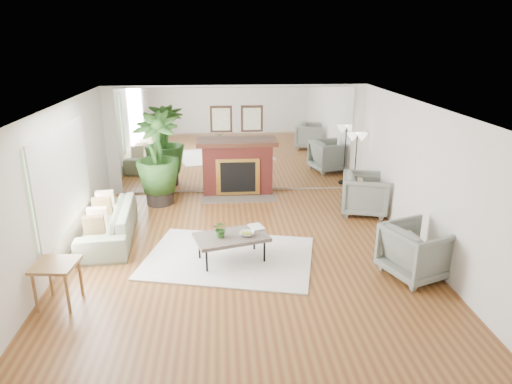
{
  "coord_description": "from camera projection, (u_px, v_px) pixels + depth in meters",
  "views": [
    {
      "loc": [
        -0.36,
        -6.91,
        3.55
      ],
      "look_at": [
        0.22,
        0.6,
        0.96
      ],
      "focal_mm": 32.0,
      "sensor_mm": 36.0,
      "label": 1
    }
  ],
  "objects": [
    {
      "name": "ground",
      "position": [
        246.0,
        257.0,
        7.69
      ],
      "size": [
        7.0,
        7.0,
        0.0
      ],
      "primitive_type": "plane",
      "color": "brown",
      "rests_on": "ground"
    },
    {
      "name": "wall_left",
      "position": [
        53.0,
        192.0,
        7.07
      ],
      "size": [
        0.02,
        7.0,
        2.5
      ],
      "primitive_type": "cube",
      "color": "silver",
      "rests_on": "ground"
    },
    {
      "name": "wall_right",
      "position": [
        426.0,
        183.0,
        7.51
      ],
      "size": [
        0.02,
        7.0,
        2.5
      ],
      "primitive_type": "cube",
      "color": "silver",
      "rests_on": "ground"
    },
    {
      "name": "wall_back",
      "position": [
        237.0,
        140.0,
        10.58
      ],
      "size": [
        6.0,
        0.02,
        2.5
      ],
      "primitive_type": "cube",
      "color": "silver",
      "rests_on": "ground"
    },
    {
      "name": "mirror_panel",
      "position": [
        237.0,
        140.0,
        10.56
      ],
      "size": [
        5.4,
        0.04,
        2.4
      ],
      "primitive_type": "cube",
      "color": "silver",
      "rests_on": "wall_back"
    },
    {
      "name": "window_panel",
      "position": [
        62.0,
        178.0,
        7.41
      ],
      "size": [
        0.04,
        2.4,
        1.5
      ],
      "primitive_type": "cube",
      "color": "#B2E09E",
      "rests_on": "wall_left"
    },
    {
      "name": "fireplace",
      "position": [
        238.0,
        167.0,
        10.55
      ],
      "size": [
        1.85,
        0.83,
        2.05
      ],
      "color": "maroon",
      "rests_on": "ground"
    },
    {
      "name": "area_rug",
      "position": [
        229.0,
        257.0,
        7.66
      ],
      "size": [
        3.11,
        2.53,
        0.03
      ],
      "primitive_type": "cube",
      "rotation": [
        0.0,
        0.0,
        -0.23
      ],
      "color": "silver",
      "rests_on": "ground"
    },
    {
      "name": "coffee_table",
      "position": [
        231.0,
        238.0,
        7.43
      ],
      "size": [
        1.3,
        0.97,
        0.46
      ],
      "rotation": [
        0.0,
        0.0,
        0.28
      ],
      "color": "#63584E",
      "rests_on": "ground"
    },
    {
      "name": "sofa",
      "position": [
        108.0,
        223.0,
        8.29
      ],
      "size": [
        1.02,
        2.21,
        0.63
      ],
      "primitive_type": "imported",
      "rotation": [
        0.0,
        0.0,
        -1.48
      ],
      "color": "gray",
      "rests_on": "ground"
    },
    {
      "name": "armchair_back",
      "position": [
        365.0,
        194.0,
        9.49
      ],
      "size": [
        1.13,
        1.11,
        0.84
      ],
      "primitive_type": "imported",
      "rotation": [
        0.0,
        0.0,
        1.31
      ],
      "color": "slate",
      "rests_on": "ground"
    },
    {
      "name": "armchair_front",
      "position": [
        417.0,
        251.0,
        7.0
      ],
      "size": [
        1.17,
        1.16,
        0.83
      ],
      "primitive_type": "imported",
      "rotation": [
        0.0,
        0.0,
        1.94
      ],
      "color": "slate",
      "rests_on": "ground"
    },
    {
      "name": "side_table",
      "position": [
        56.0,
        270.0,
        6.2
      ],
      "size": [
        0.61,
        0.61,
        0.63
      ],
      "rotation": [
        0.0,
        0.0,
        -0.11
      ],
      "color": "olive",
      "rests_on": "ground"
    },
    {
      "name": "potted_ficus",
      "position": [
        157.0,
        156.0,
        9.81
      ],
      "size": [
        1.1,
        1.1,
        2.03
      ],
      "color": "black",
      "rests_on": "ground"
    },
    {
      "name": "floor_lamp",
      "position": [
        357.0,
        142.0,
        10.3
      ],
      "size": [
        0.48,
        0.27,
        1.47
      ],
      "color": "black",
      "rests_on": "ground"
    },
    {
      "name": "tabletop_plant",
      "position": [
        221.0,
        229.0,
        7.32
      ],
      "size": [
        0.27,
        0.24,
        0.29
      ],
      "primitive_type": "imported",
      "rotation": [
        0.0,
        0.0,
        -0.07
      ],
      "color": "#326324",
      "rests_on": "coffee_table"
    },
    {
      "name": "fruit_bowl",
      "position": [
        247.0,
        234.0,
        7.41
      ],
      "size": [
        0.28,
        0.28,
        0.06
      ],
      "primitive_type": "imported",
      "rotation": [
        0.0,
        0.0,
        -0.21
      ],
      "color": "olive",
      "rests_on": "coffee_table"
    },
    {
      "name": "book",
      "position": [
        250.0,
        228.0,
        7.68
      ],
      "size": [
        0.3,
        0.35,
        0.02
      ],
      "primitive_type": "imported",
      "rotation": [
        0.0,
        0.0,
        0.32
      ],
      "color": "olive",
      "rests_on": "coffee_table"
    }
  ]
}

